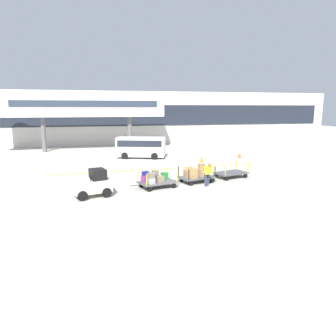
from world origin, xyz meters
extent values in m
plane|color=#B2ADA0|center=(0.00, 0.00, 0.00)|extent=(120.00, 120.00, 0.00)
cube|color=yellow|center=(0.47, 6.71, 0.00)|extent=(17.75, 1.11, 0.01)
cube|color=beige|center=(0.00, 26.00, 3.61)|extent=(62.38, 2.40, 7.23)
cube|color=#1E232D|center=(0.00, 24.75, 3.98)|extent=(59.26, 0.12, 2.80)
cube|color=silver|center=(-5.10, 20.00, 5.26)|extent=(17.99, 2.20, 2.60)
cube|color=#2D3847|center=(-5.10, 18.86, 5.46)|extent=(16.19, 0.08, 0.70)
cylinder|color=#59595B|center=(-10.05, 20.00, 1.98)|extent=(0.50, 0.50, 3.96)
cylinder|color=#59595B|center=(-0.16, 20.00, 1.98)|extent=(0.50, 0.50, 3.96)
cube|color=white|center=(-4.94, -0.39, 0.63)|extent=(2.31, 1.61, 0.70)
cube|color=black|center=(-4.59, -0.29, 1.28)|extent=(1.03, 1.16, 0.60)
cube|color=silver|center=(-5.50, -0.54, 1.10)|extent=(0.92, 1.08, 0.24)
cylinder|color=black|center=(-5.74, -0.06, 0.28)|extent=(0.59, 0.32, 0.56)
cylinder|color=black|center=(-5.47, -1.07, 0.28)|extent=(0.59, 0.32, 0.56)
cylinder|color=black|center=(-4.42, 0.29, 0.28)|extent=(0.59, 0.32, 0.56)
cylinder|color=black|center=(-4.15, -0.72, 0.28)|extent=(0.59, 0.32, 0.56)
cube|color=#4C4C4F|center=(-0.89, 0.70, 0.36)|extent=(2.59, 1.95, 0.08)
cylinder|color=gold|center=(-2.08, 1.05, 0.75)|extent=(0.06, 0.06, 0.70)
cylinder|color=gold|center=(-1.74, -0.19, 0.75)|extent=(0.06, 0.06, 0.70)
cylinder|color=gold|center=(-0.03, 1.60, 0.75)|extent=(0.06, 0.06, 0.70)
cylinder|color=gold|center=(0.30, 0.36, 0.75)|extent=(0.06, 0.06, 0.70)
cylinder|color=black|center=(-1.88, 1.05, 0.16)|extent=(0.33, 0.18, 0.32)
cylinder|color=black|center=(-1.57, -0.10, 0.16)|extent=(0.33, 0.18, 0.32)
cylinder|color=black|center=(-0.21, 1.50, 0.16)|extent=(0.33, 0.18, 0.32)
cylinder|color=black|center=(0.10, 0.35, 0.16)|extent=(0.33, 0.18, 0.32)
cylinder|color=#333333|center=(-2.34, 0.31, 0.34)|extent=(0.69, 0.23, 0.05)
cube|color=#8C338C|center=(-1.63, 0.86, 0.61)|extent=(0.59, 0.48, 0.42)
cube|color=#99999E|center=(-1.39, 0.23, 0.57)|extent=(0.50, 0.44, 0.34)
cube|color=navy|center=(-0.97, 0.98, 0.58)|extent=(0.43, 0.30, 0.37)
cube|color=#726651|center=(-0.79, 0.39, 0.61)|extent=(0.52, 0.42, 0.42)
cube|color=#236B2D|center=(-0.31, 1.20, 0.63)|extent=(0.47, 0.38, 0.46)
cube|color=navy|center=(-1.63, 0.86, 0.94)|extent=(0.46, 0.35, 0.25)
cube|color=#726651|center=(-1.39, 0.23, 0.92)|extent=(0.49, 0.41, 0.36)
cube|color=#726651|center=(-0.97, 0.98, 0.92)|extent=(0.43, 0.39, 0.31)
cube|color=#4C4C4F|center=(2.01, 1.48, 0.36)|extent=(2.59, 1.95, 0.08)
cylinder|color=black|center=(0.82, 1.83, 0.75)|extent=(0.06, 0.06, 0.70)
cylinder|color=black|center=(1.15, 0.59, 0.75)|extent=(0.06, 0.06, 0.70)
cylinder|color=black|center=(2.86, 2.38, 0.75)|extent=(0.06, 0.06, 0.70)
cylinder|color=black|center=(3.20, 1.14, 0.75)|extent=(0.06, 0.06, 0.70)
cylinder|color=black|center=(1.02, 1.83, 0.16)|extent=(0.33, 0.18, 0.32)
cylinder|color=black|center=(1.33, 0.69, 0.16)|extent=(0.33, 0.18, 0.32)
cylinder|color=black|center=(2.69, 2.28, 0.16)|extent=(0.33, 0.18, 0.32)
cylinder|color=black|center=(3.00, 1.13, 0.16)|extent=(0.33, 0.18, 0.32)
cylinder|color=#333333|center=(0.56, 1.09, 0.34)|extent=(0.69, 0.23, 0.05)
cube|color=olive|center=(1.47, 1.64, 0.63)|extent=(0.60, 0.58, 0.47)
cube|color=#A87F4C|center=(1.63, 1.04, 0.58)|extent=(0.53, 0.52, 0.36)
cube|color=#9E7A4C|center=(2.45, 1.88, 0.62)|extent=(0.57, 0.58, 0.43)
cube|color=tan|center=(2.55, 1.34, 0.57)|extent=(0.56, 0.58, 0.35)
cube|color=tan|center=(1.47, 1.64, 0.97)|extent=(0.49, 0.46, 0.21)
cube|color=#A87F4C|center=(1.63, 1.04, 0.91)|extent=(0.48, 0.43, 0.31)
cube|color=olive|center=(2.45, 1.88, 1.01)|extent=(0.36, 0.29, 0.36)
cube|color=#4C4C4F|center=(4.91, 2.27, 0.36)|extent=(2.59, 1.95, 0.08)
cylinder|color=gold|center=(3.72, 2.61, 0.75)|extent=(0.06, 0.06, 0.70)
cylinder|color=gold|center=(4.05, 1.37, 0.75)|extent=(0.06, 0.06, 0.70)
cylinder|color=gold|center=(5.76, 3.16, 0.75)|extent=(0.06, 0.06, 0.70)
cylinder|color=gold|center=(6.09, 1.92, 0.75)|extent=(0.06, 0.06, 0.70)
cylinder|color=black|center=(3.92, 2.62, 0.16)|extent=(0.33, 0.18, 0.32)
cylinder|color=black|center=(4.23, 1.47, 0.16)|extent=(0.33, 0.18, 0.32)
cylinder|color=black|center=(5.58, 3.06, 0.16)|extent=(0.33, 0.18, 0.32)
cylinder|color=black|center=(5.89, 1.92, 0.16)|extent=(0.33, 0.18, 0.32)
cylinder|color=#333333|center=(3.46, 1.88, 0.34)|extent=(0.69, 0.23, 0.05)
cylinder|color=#2D334C|center=(2.22, 0.33, 0.41)|extent=(0.16, 0.16, 0.82)
cylinder|color=#2D334C|center=(2.40, 0.42, 0.41)|extent=(0.16, 0.16, 0.82)
cube|color=#D1E51E|center=(2.36, 0.29, 1.09)|extent=(0.55, 0.56, 0.61)
sphere|color=#8C6647|center=(2.41, 0.18, 1.45)|extent=(0.22, 0.22, 0.22)
cube|color=silver|center=(0.05, 12.92, 1.15)|extent=(5.16, 3.37, 1.90)
cube|color=#1E232D|center=(0.05, 12.92, 1.55)|extent=(4.81, 3.28, 0.64)
cylinder|color=black|center=(-1.65, 12.58, 0.34)|extent=(0.72, 0.45, 0.68)
cylinder|color=black|center=(1.17, 11.60, 0.34)|extent=(0.72, 0.45, 0.68)
cone|color=orange|center=(5.11, 8.96, 0.28)|extent=(0.36, 0.36, 0.55)
cone|color=#EA590F|center=(9.81, 10.63, 0.28)|extent=(0.36, 0.36, 0.55)
camera|label=1|loc=(-4.93, -18.15, 5.01)|focal=33.38mm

